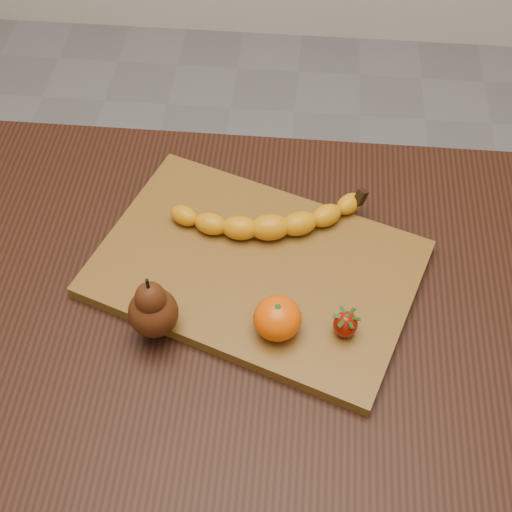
# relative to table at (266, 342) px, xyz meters

# --- Properties ---
(ground) EXTENTS (3.50, 3.50, 0.00)m
(ground) POSITION_rel_table_xyz_m (0.00, 0.00, -0.66)
(ground) COLOR slate
(ground) RESTS_ON ground
(table) EXTENTS (1.00, 0.70, 0.76)m
(table) POSITION_rel_table_xyz_m (0.00, 0.00, 0.00)
(table) COLOR black
(table) RESTS_ON ground
(cutting_board) EXTENTS (0.52, 0.43, 0.02)m
(cutting_board) POSITION_rel_table_xyz_m (-0.02, 0.06, 0.11)
(cutting_board) COLOR brown
(cutting_board) RESTS_ON table
(banana) EXTENTS (0.26, 0.11, 0.04)m
(banana) POSITION_rel_table_xyz_m (-0.00, 0.11, 0.14)
(banana) COLOR orange
(banana) RESTS_ON cutting_board
(pear) EXTENTS (0.08, 0.08, 0.10)m
(pear) POSITION_rel_table_xyz_m (-0.15, -0.06, 0.17)
(pear) COLOR #49200B
(pear) RESTS_ON cutting_board
(mandarin) EXTENTS (0.07, 0.07, 0.06)m
(mandarin) POSITION_rel_table_xyz_m (0.02, -0.05, 0.15)
(mandarin) COLOR #F35302
(mandarin) RESTS_ON cutting_board
(strawberry) EXTENTS (0.04, 0.04, 0.04)m
(strawberry) POSITION_rel_table_xyz_m (0.11, -0.05, 0.14)
(strawberry) COLOR #930E04
(strawberry) RESTS_ON cutting_board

